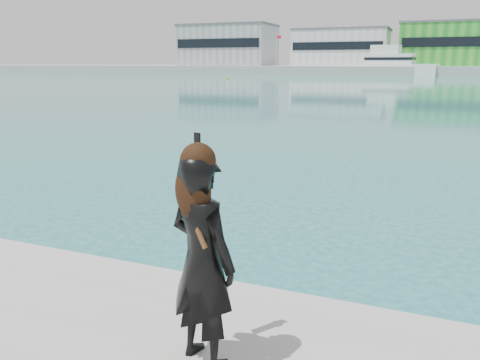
# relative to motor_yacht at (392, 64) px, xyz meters

# --- Properties ---
(far_quay) EXTENTS (320.00, 40.00, 2.00)m
(far_quay) POSITION_rel_motor_yacht_xyz_m (7.66, 16.41, -1.50)
(far_quay) COLOR #9E9E99
(far_quay) RESTS_ON ground
(warehouse_grey_left) EXTENTS (26.52, 16.36, 11.50)m
(warehouse_grey_left) POSITION_rel_motor_yacht_xyz_m (-47.34, 14.39, 5.26)
(warehouse_grey_left) COLOR gray
(warehouse_grey_left) RESTS_ON far_quay
(warehouse_white) EXTENTS (24.48, 15.35, 9.50)m
(warehouse_white) POSITION_rel_motor_yacht_xyz_m (-14.34, 14.39, 4.26)
(warehouse_white) COLOR silver
(warehouse_white) RESTS_ON far_quay
(warehouse_green) EXTENTS (30.60, 16.36, 10.50)m
(warehouse_green) POSITION_rel_motor_yacht_xyz_m (15.66, 14.39, 4.76)
(warehouse_green) COLOR #238F28
(warehouse_green) RESTS_ON far_quay
(flagpole_left) EXTENTS (1.28, 0.16, 8.00)m
(flagpole_left) POSITION_rel_motor_yacht_xyz_m (-30.24, 7.41, 4.03)
(flagpole_left) COLOR silver
(flagpole_left) RESTS_ON far_quay
(motor_yacht) EXTENTS (19.70, 8.46, 8.90)m
(motor_yacht) POSITION_rel_motor_yacht_xyz_m (0.00, 0.00, 0.00)
(motor_yacht) COLOR white
(motor_yacht) RESTS_ON ground
(buoy_far) EXTENTS (0.50, 0.50, 0.50)m
(buoy_far) POSITION_rel_motor_yacht_xyz_m (-25.45, -37.23, -2.50)
(buoy_far) COLOR yellow
(buoy_far) RESTS_ON ground
(woman) EXTENTS (0.65, 0.54, 1.63)m
(woman) POSITION_rel_motor_yacht_xyz_m (7.32, -113.84, -0.88)
(woman) COLOR black
(woman) RESTS_ON near_quay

